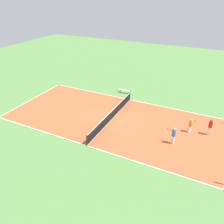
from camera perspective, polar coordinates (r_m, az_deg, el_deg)
The scene contains 11 objects.
ground_plane at distance 24.79m, azimuth 0.00°, elevation -1.81°, with size 80.00×80.00×0.00m, color #60934C.
court_surface at distance 24.78m, azimuth 0.00°, elevation -1.79°, with size 10.98×23.76×0.02m.
tennis_net at distance 24.49m, azimuth 0.00°, elevation -0.63°, with size 10.78×0.10×1.12m.
bench at distance 30.94m, azimuth 3.23°, elevation 5.63°, with size 0.36×1.53×0.45m.
player_coach_red at distance 23.71m, azimuth 24.28°, elevation -3.38°, with size 0.43×0.43×1.77m.
player_center_orange at distance 23.46m, azimuth 19.81°, elevation -3.21°, with size 0.93×0.85×1.52m.
player_near_blue at distance 21.22m, azimuth 15.78°, elevation -5.69°, with size 0.57×0.99×1.77m.
tennis_ball_midcourt at distance 24.34m, azimuth 9.33°, elevation -2.73°, with size 0.07×0.07×0.07m, color #CCE033.
tennis_ball_near_net at distance 25.62m, azimuth 0.80°, elevation -0.54°, with size 0.07×0.07×0.07m, color #CCE033.
tennis_ball_right_alley at distance 25.99m, azimuth -9.50°, elevation -0.51°, with size 0.07×0.07×0.07m, color #CCE033.
tennis_ball_left_sideline at distance 27.30m, azimuth -13.61°, elevation 0.58°, with size 0.07×0.07×0.07m, color #CCE033.
Camera 1 is at (19.03, 9.29, 12.88)m, focal length 35.00 mm.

